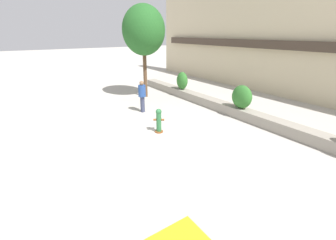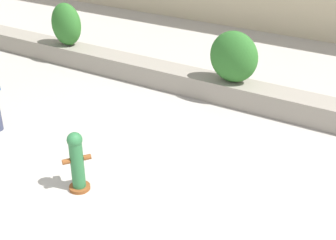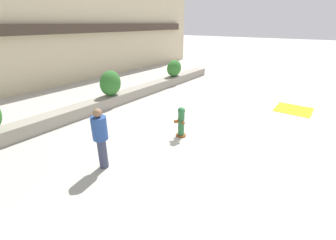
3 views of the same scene
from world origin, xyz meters
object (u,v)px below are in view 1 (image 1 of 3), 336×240
at_px(street_tree, 144,31).
at_px(hedge_bush_0, 182,81).
at_px(hedge_bush_1, 242,97).
at_px(fire_hydrant, 159,120).
at_px(pedestrian, 142,95).

bearing_deg(street_tree, hedge_bush_0, 57.17).
height_order(hedge_bush_0, hedge_bush_1, hedge_bush_1).
xyz_separation_m(hedge_bush_0, hedge_bush_1, (4.95, 0.00, 0.01)).
bearing_deg(street_tree, fire_hydrant, -23.27).
bearing_deg(fire_hydrant, hedge_bush_0, 133.29).
relative_size(hedge_bush_1, street_tree, 0.20).
bearing_deg(hedge_bush_0, hedge_bush_1, 0.00).
height_order(hedge_bush_0, street_tree, street_tree).
bearing_deg(pedestrian, hedge_bush_1, 46.65).
relative_size(hedge_bush_1, pedestrian, 0.68).
relative_size(hedge_bush_1, fire_hydrant, 1.09).
bearing_deg(hedge_bush_1, fire_hydrant, -99.46).
relative_size(hedge_bush_0, pedestrian, 0.67).
bearing_deg(hedge_bush_1, pedestrian, -133.35).
height_order(hedge_bush_1, fire_hydrant, hedge_bush_1).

